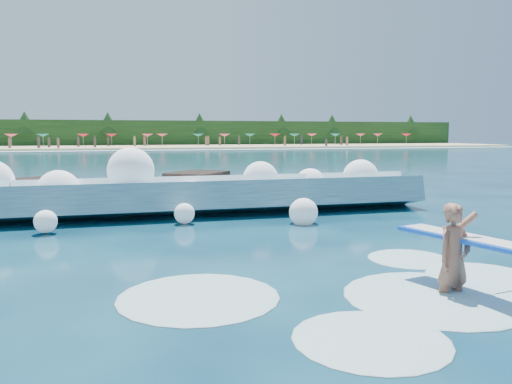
# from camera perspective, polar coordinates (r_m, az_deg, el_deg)

# --- Properties ---
(ground) EXTENTS (200.00, 200.00, 0.00)m
(ground) POSITION_cam_1_polar(r_m,az_deg,el_deg) (10.48, -4.97, -8.05)
(ground) COLOR #07213A
(ground) RESTS_ON ground
(beach) EXTENTS (140.00, 20.00, 0.40)m
(beach) POSITION_cam_1_polar(r_m,az_deg,el_deg) (88.01, -14.63, 4.96)
(beach) COLOR tan
(beach) RESTS_ON ground
(wet_band) EXTENTS (140.00, 5.00, 0.08)m
(wet_band) POSITION_cam_1_polar(r_m,az_deg,el_deg) (77.02, -14.45, 4.61)
(wet_band) COLOR silver
(wet_band) RESTS_ON ground
(treeline) EXTENTS (140.00, 4.00, 5.00)m
(treeline) POSITION_cam_1_polar(r_m,az_deg,el_deg) (97.97, -14.81, 6.46)
(treeline) COLOR black
(treeline) RESTS_ON ground
(breaking_wave) EXTENTS (17.77, 2.78, 1.53)m
(breaking_wave) POSITION_cam_1_polar(r_m,az_deg,el_deg) (16.76, -10.35, -0.67)
(breaking_wave) COLOR teal
(breaking_wave) RESTS_ON ground
(rock_cluster) EXTENTS (8.55, 3.34, 1.46)m
(rock_cluster) POSITION_cam_1_polar(r_m,az_deg,el_deg) (17.97, -16.22, -0.56)
(rock_cluster) COLOR black
(rock_cluster) RESTS_ON ground
(surfer_with_board) EXTENTS (1.26, 3.00, 1.85)m
(surfer_with_board) POSITION_cam_1_polar(r_m,az_deg,el_deg) (8.92, 21.97, -6.64)
(surfer_with_board) COLOR #965C46
(surfer_with_board) RESTS_ON ground
(wave_spray) EXTENTS (15.56, 4.42, 2.31)m
(wave_spray) POSITION_cam_1_polar(r_m,az_deg,el_deg) (16.63, -10.96, 0.96)
(wave_spray) COLOR white
(wave_spray) RESTS_ON ground
(surf_foam) EXTENTS (9.48, 5.46, 0.15)m
(surf_foam) POSITION_cam_1_polar(r_m,az_deg,el_deg) (8.73, 14.64, -11.31)
(surf_foam) COLOR silver
(surf_foam) RESTS_ON ground
(beach_umbrellas) EXTENTS (110.52, 6.90, 0.50)m
(beach_umbrellas) POSITION_cam_1_polar(r_m,az_deg,el_deg) (90.10, -14.71, 6.30)
(beach_umbrellas) COLOR #E7435E
(beach_umbrellas) RESTS_ON ground
(beachgoers) EXTENTS (108.89, 12.85, 1.89)m
(beachgoers) POSITION_cam_1_polar(r_m,az_deg,el_deg) (84.50, -15.59, 5.43)
(beachgoers) COLOR #3F332D
(beachgoers) RESTS_ON ground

